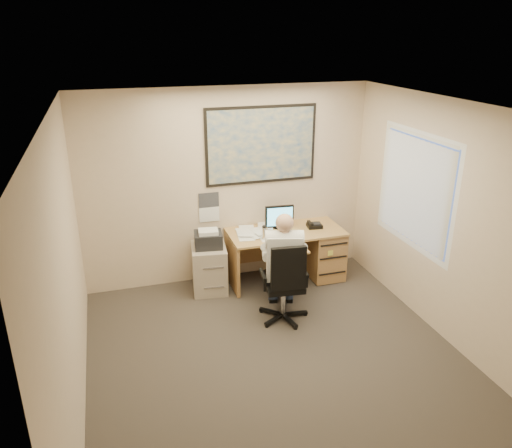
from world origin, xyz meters
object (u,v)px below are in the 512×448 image
object	(u,v)px
filing_cabinet	(209,264)
office_chair	(285,297)
desk	(306,248)
person	(283,267)

from	to	relation	value
filing_cabinet	office_chair	distance (m)	1.27
office_chair	desk	bearing A→B (deg)	62.39
person	filing_cabinet	bearing A→B (deg)	142.73
desk	person	world-z (taller)	person
office_chair	person	world-z (taller)	person
office_chair	person	size ratio (longest dim) A/B	0.77
desk	person	size ratio (longest dim) A/B	1.17
filing_cabinet	office_chair	xyz separation A→B (m)	(0.72, -1.04, -0.07)
person	office_chair	bearing A→B (deg)	-69.75
office_chair	person	xyz separation A→B (m)	(-0.01, 0.08, 0.37)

